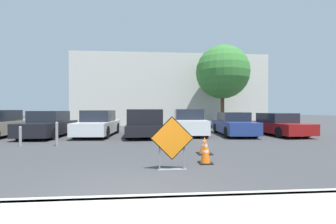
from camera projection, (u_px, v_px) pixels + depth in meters
ground_plane at (141, 135)px, 13.68m from camera, size 96.00×96.00×0.00m
curb_lip at (116, 201)px, 3.72m from camera, size 27.57×0.20×0.14m
road_closed_sign at (172, 142)px, 5.86m from camera, size 1.15×0.20×1.42m
traffic_cone_nearest at (205, 152)px, 6.61m from camera, size 0.39×0.39×0.72m
traffic_cone_second at (205, 146)px, 8.01m from camera, size 0.51×0.51×0.63m
parked_car_second at (49, 125)px, 13.03m from camera, size 1.96×4.40×1.51m
parked_car_third at (98, 124)px, 13.52m from camera, size 2.05×4.57×1.54m
pickup_truck at (144, 124)px, 13.28m from camera, size 2.26×5.09×1.60m
parked_car_fourth at (188, 123)px, 14.14m from camera, size 2.14×4.46×1.60m
parked_car_fifth at (234, 124)px, 13.94m from camera, size 2.02×4.49×1.41m
parked_car_sixth at (277, 125)px, 14.02m from camera, size 2.13×4.62×1.36m
bollard_nearest at (57, 133)px, 9.73m from camera, size 0.12×0.12×1.06m
bollard_second at (20, 136)px, 9.61m from camera, size 0.12×0.12×0.88m
building_facade_backdrop at (170, 91)px, 24.39m from camera, size 19.55×5.00×7.15m
street_tree_behind_lot at (223, 72)px, 19.65m from camera, size 4.66×4.66×7.20m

